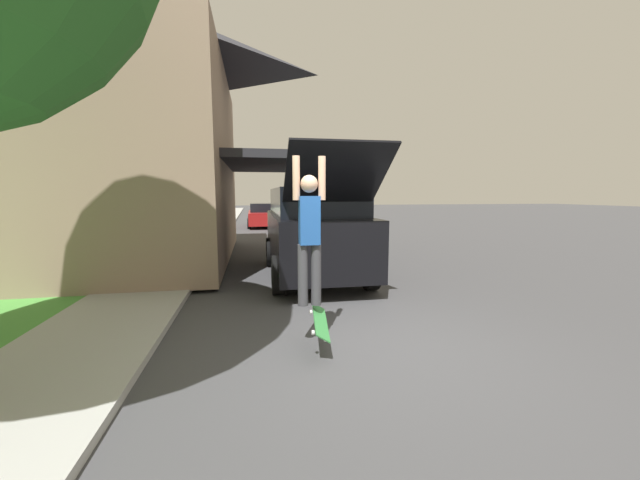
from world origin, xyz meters
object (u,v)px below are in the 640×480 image
Objects in this scene: car_down_street at (264,215)px; skateboard at (320,322)px; skateboarder at (309,230)px; suv_parked at (313,230)px.

car_down_street is 17.78m from skateboard.
skateboarder is (0.03, -17.59, 0.82)m from car_down_street.
suv_parked is at bearing -86.88° from car_down_street.
suv_parked is 1.17× the size of car_down_street.
suv_parked reaches higher than car_down_street.
suv_parked is at bearing 79.71° from skateboarder.
suv_parked is at bearing 81.56° from skateboard.
skateboard is at bearing -89.56° from car_down_street.
car_down_street is at bearing 90.44° from skateboard.
car_down_street is at bearing 90.11° from skateboarder.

